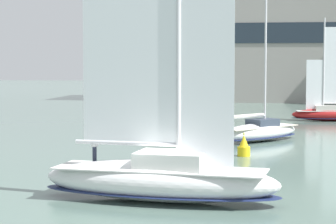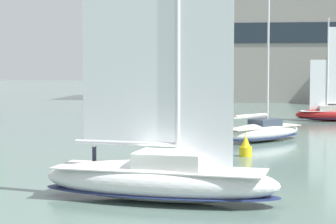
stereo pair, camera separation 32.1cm
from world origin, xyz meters
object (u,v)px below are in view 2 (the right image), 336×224
at_px(sailboat_moored_mid_channel, 262,131).
at_px(sailboat_main, 159,175).
at_px(channel_buoy, 246,147).
at_px(sailboat_moored_near_marina, 333,113).

bearing_deg(sailboat_moored_mid_channel, sailboat_main, -101.14).
relative_size(sailboat_moored_mid_channel, channel_buoy, 7.39).
bearing_deg(sailboat_moored_mid_channel, sailboat_moored_near_marina, 68.56).
height_order(sailboat_main, sailboat_moored_mid_channel, sailboat_main).
bearing_deg(sailboat_main, channel_buoy, 76.57).
bearing_deg(sailboat_moored_mid_channel, channel_buoy, -97.15).
xyz_separation_m(sailboat_moored_near_marina, channel_buoy, (-8.84, -28.54, -0.29)).
distance_m(sailboat_main, channel_buoy, 15.57).
xyz_separation_m(sailboat_moored_mid_channel, channel_buoy, (-1.11, -8.85, -0.18)).
bearing_deg(sailboat_moored_near_marina, sailboat_main, -105.92).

